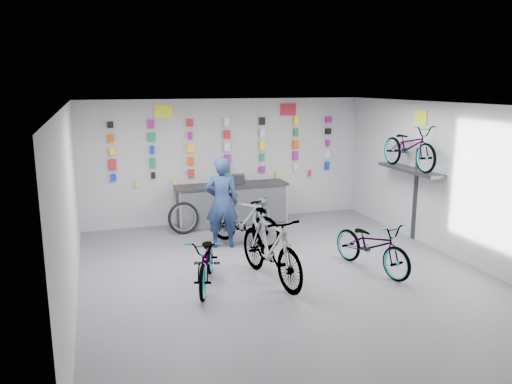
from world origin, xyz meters
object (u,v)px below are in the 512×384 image
object	(u,v)px
bike_left	(207,260)
clerk	(222,203)
bike_right	(372,245)
bike_service	(244,220)
customer	(262,223)
bike_center	(271,247)
counter	(232,205)

from	to	relation	value
bike_left	clerk	distance (m)	2.15
clerk	bike_left	bearing A→B (deg)	81.63
bike_right	clerk	distance (m)	3.16
bike_left	bike_service	distance (m)	2.30
bike_left	bike_service	bearing A→B (deg)	76.09
customer	bike_service	bearing A→B (deg)	171.47
bike_left	bike_center	world-z (taller)	bike_center
bike_right	bike_service	xyz separation A→B (m)	(-1.78, 2.16, 0.06)
bike_left	customer	distance (m)	2.28
bike_center	bike_left	bearing A→B (deg)	163.58
bike_left	clerk	bearing A→B (deg)	86.93
counter	clerk	distance (m)	1.76
bike_service	bike_center	bearing A→B (deg)	-131.92
bike_right	bike_service	bearing A→B (deg)	115.30
clerk	bike_service	bearing A→B (deg)	-166.99
bike_center	bike_service	world-z (taller)	bike_center
bike_right	customer	world-z (taller)	customer
counter	bike_service	world-z (taller)	bike_service
counter	bike_left	world-z (taller)	counter
bike_service	clerk	xyz separation A→B (m)	(-0.47, 0.00, 0.41)
bike_right	bike_service	distance (m)	2.81
bike_service	customer	distance (m)	0.43
counter	customer	bearing A→B (deg)	-85.69
counter	bike_right	xyz separation A→B (m)	(1.60, -3.73, -0.01)
bike_right	clerk	bearing A→B (deg)	121.89
bike_right	bike_left	bearing A→B (deg)	161.66
bike_left	bike_service	size ratio (longest dim) A/B	0.96
bike_left	bike_center	distance (m)	1.10
bike_service	bike_left	bearing A→B (deg)	-160.21
counter	clerk	bearing A→B (deg)	-112.56
counter	bike_service	size ratio (longest dim) A/B	1.49
counter	bike_right	size ratio (longest dim) A/B	1.47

